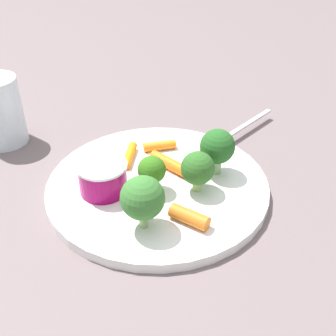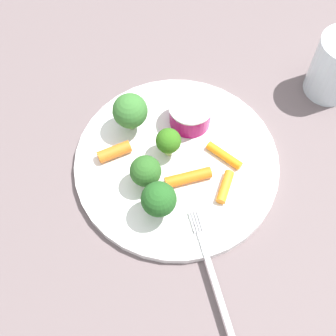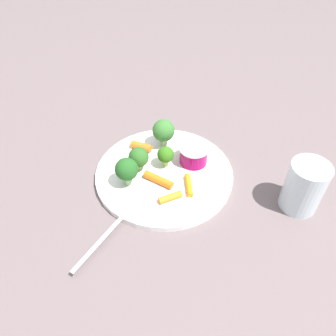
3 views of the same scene
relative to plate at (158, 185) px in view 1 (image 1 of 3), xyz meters
name	(u,v)px [view 1 (image 1 of 3)]	position (x,y,z in m)	size (l,w,h in m)	color
ground_plane	(158,189)	(0.00, 0.00, -0.01)	(2.40, 2.40, 0.00)	#655758
plate	(158,185)	(0.00, 0.00, 0.00)	(0.26, 0.26, 0.01)	white
sauce_cup	(103,178)	(0.04, -0.05, 0.02)	(0.06, 0.06, 0.04)	#8D054C
broccoli_floret_0	(155,171)	(0.02, 0.00, 0.03)	(0.03, 0.03, 0.04)	#99B967
broccoli_floret_1	(198,169)	(0.00, 0.05, 0.04)	(0.04, 0.04, 0.05)	#96B669
broccoli_floret_2	(217,147)	(-0.04, 0.06, 0.04)	(0.04, 0.04, 0.06)	#80AE6E
broccoli_floret_3	(143,198)	(0.08, 0.01, 0.04)	(0.05, 0.05, 0.06)	#84AB6A
carrot_stick_0	(129,155)	(-0.03, -0.05, 0.01)	(0.01, 0.01, 0.05)	orange
carrot_stick_1	(160,146)	(-0.07, -0.02, 0.01)	(0.01, 0.01, 0.04)	orange
carrot_stick_2	(189,217)	(0.06, 0.06, 0.01)	(0.02, 0.02, 0.04)	orange
carrot_stick_3	(170,164)	(-0.03, 0.01, 0.01)	(0.01, 0.01, 0.06)	orange
fork	(235,132)	(-0.15, 0.06, 0.01)	(0.17, 0.08, 0.00)	#B8B8BE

